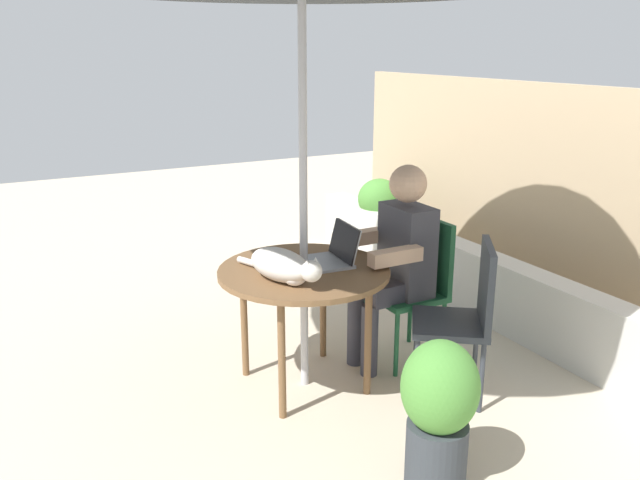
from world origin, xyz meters
name	(u,v)px	position (x,y,z in m)	size (l,w,h in m)	color
ground_plane	(305,383)	(0.00, 0.00, 0.00)	(14.00, 14.00, 0.00)	beige
fence_back	(588,205)	(0.00, 2.22, 0.81)	(5.44, 0.08, 1.62)	tan
planter_wall_low	(511,298)	(0.00, 1.57, 0.24)	(4.90, 0.20, 0.47)	beige
patio_table	(304,280)	(0.00, 0.00, 0.64)	(0.95, 0.95, 0.70)	brown
chair_occupied	(417,278)	(0.00, 0.77, 0.52)	(0.40, 0.40, 0.88)	#194C2D
chair_empty	(466,309)	(0.52, 0.72, 0.52)	(0.56, 0.56, 0.88)	#33383F
person_seated	(397,255)	(0.00, 0.61, 0.69)	(0.48, 0.48, 1.22)	#3F3F47
laptop	(336,251)	(-0.02, 0.21, 0.77)	(0.32, 0.28, 0.21)	gray
cat	(283,266)	(0.13, -0.18, 0.79)	(0.64, 0.31, 0.17)	silver
potted_plant_near_fence	(379,215)	(-1.77, 1.65, 0.40)	(0.39, 0.39, 0.73)	#595654
potted_plant_by_chair	(439,408)	(1.06, 0.12, 0.38)	(0.34, 0.34, 0.69)	#33383D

